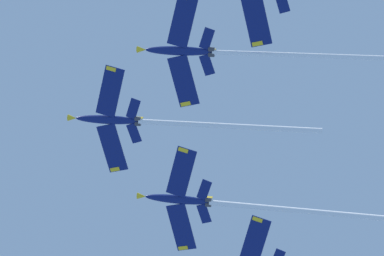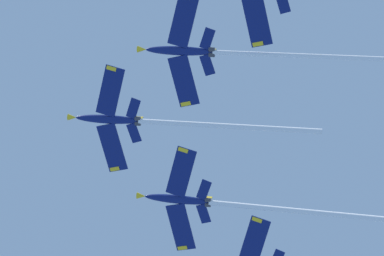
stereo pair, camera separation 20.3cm
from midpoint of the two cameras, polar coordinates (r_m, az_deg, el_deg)
The scene contains 3 objects.
jet_lead at distance 150.93m, azimuth -2.74°, elevation 0.42°, with size 39.17×28.45×11.68m.
jet_left_wing at distance 145.00m, azimuth 1.73°, elevation 5.12°, with size 38.98×28.37×11.94m.
jet_right_wing at distance 151.13m, azimuth 2.44°, elevation -5.16°, with size 40.73×30.09×12.62m.
Camera 2 is at (-26.48, 50.70, 1.71)m, focal length 79.11 mm.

